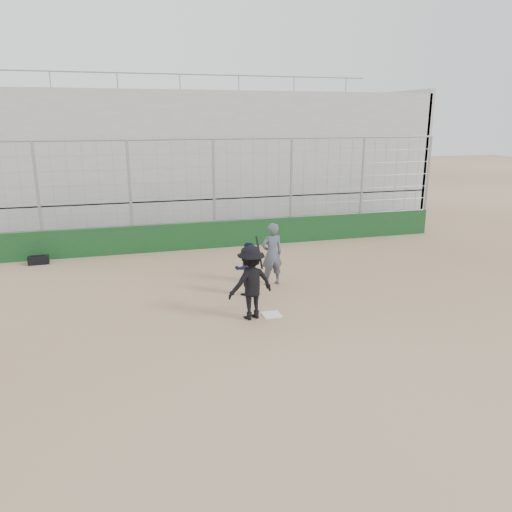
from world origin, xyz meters
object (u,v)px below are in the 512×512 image
object	(u,v)px
batter_at_plate	(251,283)
catcher_crouched	(248,277)
equipment_bag	(38,260)
umpire	(272,257)

from	to	relation	value
batter_at_plate	catcher_crouched	xyz separation A→B (m)	(0.35, 1.62, -0.40)
catcher_crouched	equipment_bag	world-z (taller)	catcher_crouched
catcher_crouched	equipment_bag	size ratio (longest dim) A/B	1.53
batter_at_plate	equipment_bag	bearing A→B (deg)	131.08
equipment_bag	batter_at_plate	bearing A→B (deg)	-48.92
batter_at_plate	catcher_crouched	size ratio (longest dim) A/B	1.92
umpire	equipment_bag	distance (m)	8.04
batter_at_plate	umpire	bearing A→B (deg)	61.18
batter_at_plate	equipment_bag	size ratio (longest dim) A/B	2.94
umpire	batter_at_plate	bearing A→B (deg)	52.23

